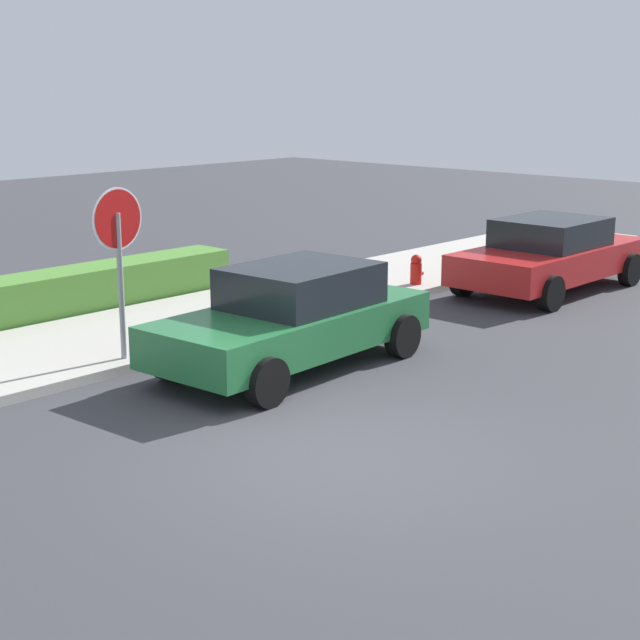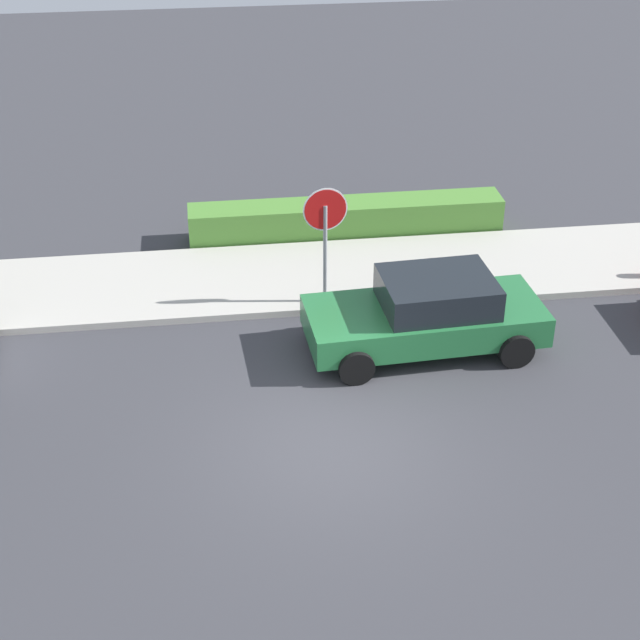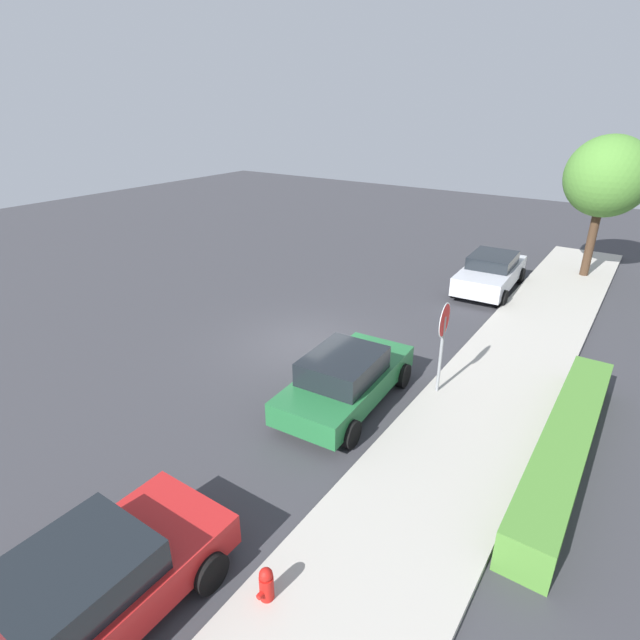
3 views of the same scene
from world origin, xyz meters
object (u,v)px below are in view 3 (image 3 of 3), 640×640
object	(u,v)px
parked_car_silver	(491,272)
parked_car_red	(78,598)
parked_car_green	(346,378)
fire_hydrant	(266,587)
stop_sign	(443,333)
street_tree_near_corner	(607,177)

from	to	relation	value
parked_car_silver	parked_car_red	bearing A→B (deg)	-1.30
parked_car_green	fire_hydrant	size ratio (longest dim) A/B	6.15
parked_car_silver	fire_hydrant	xyz separation A→B (m)	(15.46, 1.45, -0.38)
stop_sign	street_tree_near_corner	distance (m)	12.68
stop_sign	parked_car_green	size ratio (longest dim) A/B	0.58
stop_sign	parked_car_red	bearing A→B (deg)	-11.00
street_tree_near_corner	fire_hydrant	size ratio (longest dim) A/B	8.09
parked_car_red	stop_sign	bearing A→B (deg)	169.00
street_tree_near_corner	fire_hydrant	xyz separation A→B (m)	(19.26, -1.51, -3.81)
stop_sign	parked_car_red	distance (m)	8.94
street_tree_near_corner	stop_sign	bearing A→B (deg)	-7.62
parked_car_green	stop_sign	bearing A→B (deg)	133.69
stop_sign	parked_car_green	bearing A→B (deg)	-46.31
stop_sign	parked_car_silver	bearing A→B (deg)	-171.33
parked_car_silver	parked_car_green	bearing A→B (deg)	-2.41
street_tree_near_corner	fire_hydrant	world-z (taller)	street_tree_near_corner
parked_car_red	street_tree_near_corner	bearing A→B (deg)	170.97
parked_car_green	parked_car_red	xyz separation A→B (m)	(7.06, 0.04, -0.02)
parked_car_red	fire_hydrant	size ratio (longest dim) A/B	6.25
street_tree_near_corner	fire_hydrant	distance (m)	19.69
street_tree_near_corner	parked_car_silver	bearing A→B (deg)	-37.82
street_tree_near_corner	parked_car_red	bearing A→B (deg)	-9.03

